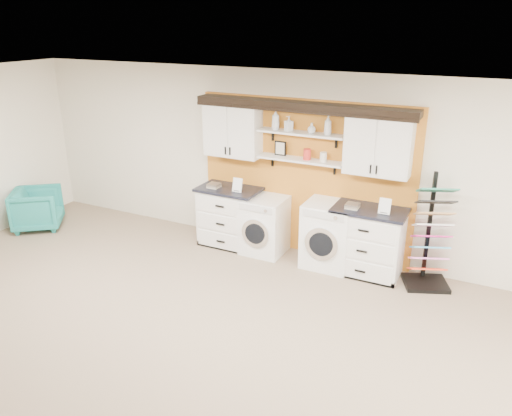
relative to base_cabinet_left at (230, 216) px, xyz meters
The scene contains 22 objects.
floor 3.84m from the base_cabinet_left, 72.76° to the right, with size 10.00×10.00×0.00m, color #8A715D.
ceiling 4.46m from the base_cabinet_left, 72.76° to the right, with size 10.00×10.00×0.00m, color white.
wall_back 1.50m from the base_cabinet_left, 17.63° to the left, with size 10.00×10.00×0.00m, color beige.
accent_panel 1.38m from the base_cabinet_left, 16.00° to the left, with size 3.40×0.07×2.40m, color #C47521.
upper_cabinet_left 1.40m from the base_cabinet_left, 90.00° to the left, with size 0.90×0.35×0.84m.
upper_cabinet_right 2.66m from the base_cabinet_left, ahead, with size 0.90×0.35×0.84m.
shelf_lower 1.55m from the base_cabinet_left, ahead, with size 1.32×0.28×0.03m, color white.
shelf_upper 1.84m from the base_cabinet_left, ahead, with size 1.32×0.28×0.03m, color white.
crown_molding 2.17m from the base_cabinet_left, ahead, with size 3.30×0.41×0.13m.
picture_frame 1.42m from the base_cabinet_left, 14.85° to the left, with size 0.18×0.02×0.22m.
canister_red 1.68m from the base_cabinet_left, ahead, with size 0.11×0.11×0.16m, color red.
canister_cream 1.87m from the base_cabinet_left, ahead, with size 0.10×0.10×0.14m, color silver.
base_cabinet_left is the anchor object (origin of this frame).
base_cabinet_right 2.26m from the base_cabinet_left, ahead, with size 1.02×0.66×1.00m.
washer 0.63m from the base_cabinet_left, ahead, with size 0.65×0.71×0.90m.
dryer 1.68m from the base_cabinet_left, ahead, with size 0.71×0.71×0.99m.
sample_rack 3.10m from the base_cabinet_left, ahead, with size 0.72×0.67×1.60m.
armchair 3.49m from the base_cabinet_left, 164.89° to the right, with size 0.76×0.78×0.71m, color teal.
soap_bottle_a 1.77m from the base_cabinet_left, 12.50° to the left, with size 0.11×0.12×0.30m, color silver.
soap_bottle_b 1.83m from the base_cabinet_left, ahead, with size 0.10×0.10×0.22m, color silver.
soap_bottle_c 2.01m from the base_cabinet_left, ahead, with size 0.12×0.12×0.15m, color silver.
soap_bottle_d 2.22m from the base_cabinet_left, ahead, with size 0.11×0.11×0.28m, color silver.
Camera 1 is at (2.59, -2.89, 3.49)m, focal length 35.00 mm.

